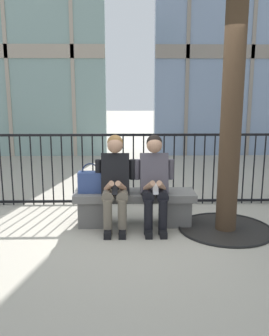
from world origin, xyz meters
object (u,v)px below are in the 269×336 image
(seated_person_with_phone, at_px, (115,179))
(handbag_on_bench, at_px, (91,182))
(stone_bench, at_px, (135,204))
(seated_person_companion, at_px, (154,179))

(seated_person_with_phone, distance_m, handbag_on_bench, 0.35)
(stone_bench, height_order, seated_person_with_phone, seated_person_with_phone)
(seated_person_companion, bearing_deg, seated_person_with_phone, 180.00)
(seated_person_with_phone, relative_size, seated_person_companion, 1.00)
(stone_bench, relative_size, seated_person_companion, 1.32)
(handbag_on_bench, bearing_deg, seated_person_with_phone, -19.87)
(handbag_on_bench, bearing_deg, stone_bench, 0.99)
(seated_person_with_phone, height_order, seated_person_companion, same)
(seated_person_companion, relative_size, handbag_on_bench, 3.11)
(seated_person_companion, distance_m, handbag_on_bench, 0.84)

